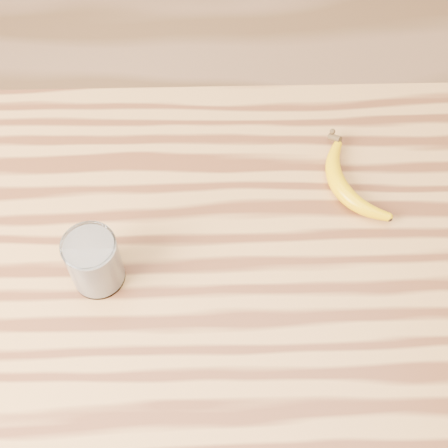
{
  "coord_description": "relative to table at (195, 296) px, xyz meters",
  "views": [
    {
      "loc": [
        0.04,
        -0.49,
        1.82
      ],
      "look_at": [
        0.06,
        0.06,
        0.93
      ],
      "focal_mm": 50.0,
      "sensor_mm": 36.0,
      "label": 1
    }
  ],
  "objects": [
    {
      "name": "table",
      "position": [
        0.0,
        0.0,
        0.0
      ],
      "size": [
        1.2,
        0.8,
        0.9
      ],
      "color": "#B57D3F",
      "rests_on": "ground"
    },
    {
      "name": "smoothie_glass",
      "position": [
        -0.15,
        -0.02,
        0.18
      ],
      "size": [
        0.09,
        0.09,
        0.11
      ],
      "color": "white",
      "rests_on": "table"
    },
    {
      "name": "banana",
      "position": [
        0.26,
        0.14,
        0.15
      ],
      "size": [
        0.19,
        0.28,
        0.03
      ],
      "primitive_type": null,
      "rotation": [
        0.0,
        0.0,
        0.4
      ],
      "color": "#ECAF00",
      "rests_on": "table"
    },
    {
      "name": "room",
      "position": [
        0.0,
        0.0,
        0.58
      ],
      "size": [
        4.04,
        4.04,
        2.7
      ],
      "color": "#A0734A",
      "rests_on": "ground"
    }
  ]
}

